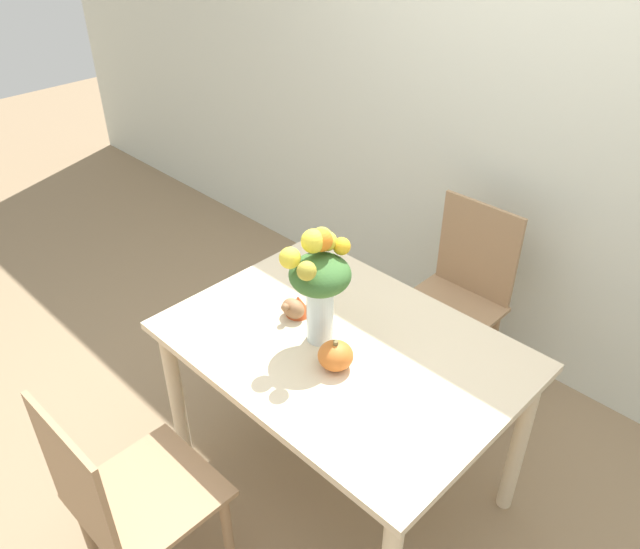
{
  "coord_description": "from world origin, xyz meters",
  "views": [
    {
      "loc": [
        1.14,
        -1.27,
        2.2
      ],
      "look_at": [
        -0.08,
        -0.04,
        1.03
      ],
      "focal_mm": 35.0,
      "sensor_mm": 36.0,
      "label": 1
    }
  ],
  "objects_px": {
    "pumpkin": "(336,355)",
    "turkey_figurine": "(296,306)",
    "dining_chair_near_window": "(456,299)",
    "flower_vase": "(319,279)",
    "dining_chair_far_side": "(128,502)"
  },
  "relations": [
    {
      "from": "pumpkin",
      "to": "turkey_figurine",
      "type": "relative_size",
      "value": 0.93
    },
    {
      "from": "dining_chair_near_window",
      "to": "flower_vase",
      "type": "bearing_deg",
      "value": -92.51
    },
    {
      "from": "turkey_figurine",
      "to": "flower_vase",
      "type": "bearing_deg",
      "value": -12.09
    },
    {
      "from": "pumpkin",
      "to": "turkey_figurine",
      "type": "bearing_deg",
      "value": 161.12
    },
    {
      "from": "turkey_figurine",
      "to": "dining_chair_near_window",
      "type": "bearing_deg",
      "value": 77.51
    },
    {
      "from": "dining_chair_near_window",
      "to": "dining_chair_far_side",
      "type": "xyz_separation_m",
      "value": [
        -0.12,
        -1.66,
        0.0
      ]
    },
    {
      "from": "dining_chair_far_side",
      "to": "turkey_figurine",
      "type": "bearing_deg",
      "value": -85.69
    },
    {
      "from": "flower_vase",
      "to": "pumpkin",
      "type": "relative_size",
      "value": 3.65
    },
    {
      "from": "flower_vase",
      "to": "dining_chair_far_side",
      "type": "xyz_separation_m",
      "value": [
        -0.09,
        -0.78,
        -0.52
      ]
    },
    {
      "from": "flower_vase",
      "to": "dining_chair_far_side",
      "type": "relative_size",
      "value": 0.48
    },
    {
      "from": "turkey_figurine",
      "to": "dining_chair_far_side",
      "type": "height_order",
      "value": "dining_chair_far_side"
    },
    {
      "from": "pumpkin",
      "to": "dining_chair_far_side",
      "type": "xyz_separation_m",
      "value": [
        -0.23,
        -0.71,
        -0.32
      ]
    },
    {
      "from": "dining_chair_near_window",
      "to": "dining_chair_far_side",
      "type": "height_order",
      "value": "same"
    },
    {
      "from": "dining_chair_far_side",
      "to": "dining_chair_near_window",
      "type": "bearing_deg",
      "value": -94.62
    },
    {
      "from": "turkey_figurine",
      "to": "dining_chair_far_side",
      "type": "relative_size",
      "value": 0.14
    }
  ]
}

